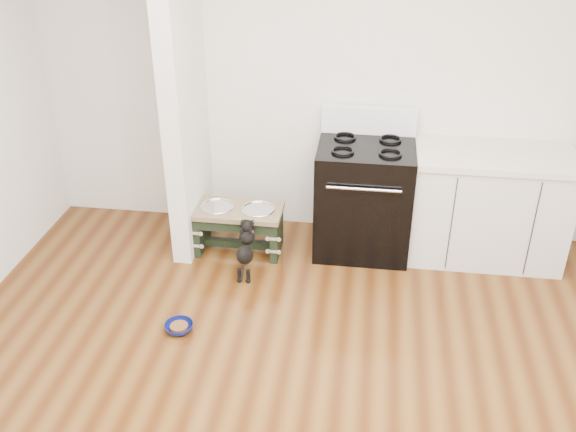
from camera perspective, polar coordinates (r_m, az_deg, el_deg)
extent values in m
plane|color=silver|center=(5.24, 4.66, 12.15)|extent=(5.00, 0.00, 5.00)
cube|color=silver|center=(5.06, -9.31, 11.26)|extent=(0.15, 0.80, 2.70)
cube|color=black|center=(5.25, 6.74, 1.55)|extent=(0.76, 0.65, 0.92)
cube|color=black|center=(5.01, 6.57, -0.69)|extent=(0.58, 0.02, 0.50)
cylinder|color=silver|center=(4.82, 6.76, 2.37)|extent=(0.56, 0.02, 0.02)
cube|color=white|center=(5.27, 7.20, 8.44)|extent=(0.76, 0.08, 0.22)
torus|color=black|center=(4.92, 4.89, 5.81)|extent=(0.18, 0.18, 0.02)
torus|color=black|center=(4.92, 9.09, 5.53)|extent=(0.18, 0.18, 0.02)
torus|color=black|center=(5.18, 5.09, 7.03)|extent=(0.18, 0.18, 0.02)
torus|color=black|center=(5.18, 9.10, 6.76)|extent=(0.18, 0.18, 0.02)
cube|color=silver|center=(5.37, 17.22, 0.66)|extent=(1.20, 0.60, 0.86)
cube|color=beige|center=(5.18, 17.95, 5.08)|extent=(1.24, 0.64, 0.05)
cube|color=black|center=(5.34, 16.97, -4.25)|extent=(1.20, 0.06, 0.10)
cube|color=black|center=(5.39, -7.71, -1.13)|extent=(0.06, 0.35, 0.36)
cube|color=black|center=(5.27, -1.02, -1.62)|extent=(0.06, 0.35, 0.36)
cube|color=black|center=(5.12, -4.83, -0.98)|extent=(0.58, 0.03, 0.09)
cube|color=black|center=(5.38, -4.36, -2.46)|extent=(0.58, 0.06, 0.06)
cube|color=brown|center=(5.22, -4.49, 0.50)|extent=(0.73, 0.39, 0.04)
cylinder|color=silver|center=(5.26, -6.29, 0.64)|extent=(0.25, 0.25, 0.04)
cylinder|color=silver|center=(5.19, -2.67, 0.40)|extent=(0.25, 0.25, 0.04)
torus|color=silver|center=(5.25, -6.30, 0.87)|extent=(0.28, 0.28, 0.02)
torus|color=silver|center=(5.18, -2.67, 0.63)|extent=(0.28, 0.28, 0.02)
cylinder|color=black|center=(5.00, -4.34, -5.26)|extent=(0.03, 0.03, 0.11)
cylinder|color=black|center=(4.99, -3.56, -5.33)|extent=(0.03, 0.03, 0.11)
sphere|color=black|center=(5.02, -4.35, -5.73)|extent=(0.04, 0.04, 0.04)
sphere|color=black|center=(5.01, -3.56, -5.80)|extent=(0.04, 0.04, 0.04)
ellipsoid|color=black|center=(4.97, -3.85, -3.48)|extent=(0.13, 0.29, 0.26)
sphere|color=black|center=(5.00, -3.67, -1.89)|extent=(0.12, 0.12, 0.12)
sphere|color=black|center=(4.99, -3.63, -0.91)|extent=(0.10, 0.10, 0.10)
sphere|color=black|center=(5.05, -3.85, -0.49)|extent=(0.04, 0.04, 0.04)
sphere|color=black|center=(5.04, -3.10, -0.54)|extent=(0.04, 0.04, 0.04)
cylinder|color=black|center=(4.93, -4.08, -5.02)|extent=(0.02, 0.08, 0.10)
torus|color=#D63F4A|center=(4.99, -3.64, -1.39)|extent=(0.10, 0.06, 0.09)
imported|color=#0C1457|center=(4.58, -9.66, -9.74)|extent=(0.21, 0.21, 0.06)
cylinder|color=#563218|center=(4.58, -9.66, -9.69)|extent=(0.13, 0.13, 0.03)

